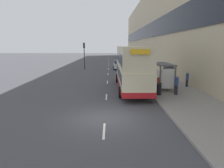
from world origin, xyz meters
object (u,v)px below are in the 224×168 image
(pedestrian_2, at_px, (187,79))
(litter_bin, at_px, (158,89))
(double_decker_bus_near, at_px, (131,67))
(car_0, at_px, (119,65))
(pedestrian_at_shelter, at_px, (157,85))
(pedestrian_1, at_px, (163,77))
(pedestrian_3, at_px, (176,84))
(bus_shelter, at_px, (165,71))
(traffic_light_far_kerb, at_px, (84,51))

(pedestrian_2, xyz_separation_m, litter_bin, (-3.82, -3.43, -0.29))
(double_decker_bus_near, relative_size, litter_bin, 10.85)
(car_0, bearing_deg, pedestrian_at_shelter, -83.13)
(pedestrian_1, height_order, pedestrian_3, pedestrian_3)
(bus_shelter, bearing_deg, pedestrian_3, -82.23)
(double_decker_bus_near, xyz_separation_m, pedestrian_1, (3.83, 2.05, -1.33))
(pedestrian_2, distance_m, traffic_light_far_kerb, 21.08)
(bus_shelter, bearing_deg, pedestrian_at_shelter, -118.13)
(car_0, relative_size, pedestrian_2, 2.83)
(bus_shelter, bearing_deg, car_0, 101.86)
(pedestrian_3, bearing_deg, pedestrian_at_shelter, 176.83)
(pedestrian_3, height_order, litter_bin, pedestrian_3)
(pedestrian_2, relative_size, litter_bin, 1.52)
(bus_shelter, distance_m, pedestrian_2, 2.88)
(pedestrian_2, distance_m, litter_bin, 5.15)
(double_decker_bus_near, xyz_separation_m, pedestrian_at_shelter, (1.97, -2.85, -1.28))
(traffic_light_far_kerb, bearing_deg, pedestrian_1, -54.49)
(pedestrian_at_shelter, xyz_separation_m, pedestrian_3, (1.68, -0.09, 0.04))
(pedestrian_at_shelter, distance_m, pedestrian_2, 5.13)
(litter_bin, bearing_deg, pedestrian_2, 41.93)
(pedestrian_1, xyz_separation_m, pedestrian_2, (2.06, -1.60, 0.00))
(bus_shelter, xyz_separation_m, pedestrian_at_shelter, (-1.33, -2.48, -0.87))
(traffic_light_far_kerb, bearing_deg, litter_bin, -65.93)
(pedestrian_2, bearing_deg, double_decker_bus_near, -175.62)
(double_decker_bus_near, distance_m, traffic_light_far_kerb, 18.42)
(pedestrian_2, xyz_separation_m, traffic_light_far_kerb, (-12.77, 16.61, 2.37))
(pedestrian_at_shelter, bearing_deg, double_decker_bus_near, 124.69)
(pedestrian_2, relative_size, pedestrian_3, 0.91)
(traffic_light_far_kerb, bearing_deg, bus_shelter, -59.73)
(bus_shelter, relative_size, car_0, 0.93)
(car_0, relative_size, pedestrian_1, 2.84)
(bus_shelter, xyz_separation_m, car_0, (-3.81, 18.15, -1.05))
(pedestrian_at_shelter, xyz_separation_m, litter_bin, (0.10, -0.13, -0.34))
(bus_shelter, bearing_deg, pedestrian_1, 77.46)
(bus_shelter, bearing_deg, traffic_light_far_kerb, 120.27)
(traffic_light_far_kerb, bearing_deg, car_0, 6.50)
(double_decker_bus_near, relative_size, traffic_light_far_kerb, 2.30)
(litter_bin, xyz_separation_m, traffic_light_far_kerb, (-8.95, 20.04, 2.66))
(pedestrian_at_shelter, relative_size, pedestrian_3, 0.96)
(pedestrian_1, relative_size, pedestrian_2, 1.00)
(litter_bin, relative_size, traffic_light_far_kerb, 0.21)
(pedestrian_1, distance_m, pedestrian_3, 4.99)
(pedestrian_at_shelter, distance_m, litter_bin, 0.38)
(pedestrian_2, xyz_separation_m, pedestrian_3, (-2.25, -3.39, 0.08))
(double_decker_bus_near, relative_size, pedestrian_2, 7.12)
(double_decker_bus_near, relative_size, pedestrian_at_shelter, 6.73)
(bus_shelter, xyz_separation_m, litter_bin, (-1.22, -2.61, -1.21))
(double_decker_bus_near, height_order, pedestrian_2, double_decker_bus_near)
(pedestrian_1, xyz_separation_m, traffic_light_far_kerb, (-10.71, 15.01, 2.37))
(pedestrian_at_shelter, relative_size, litter_bin, 1.61)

